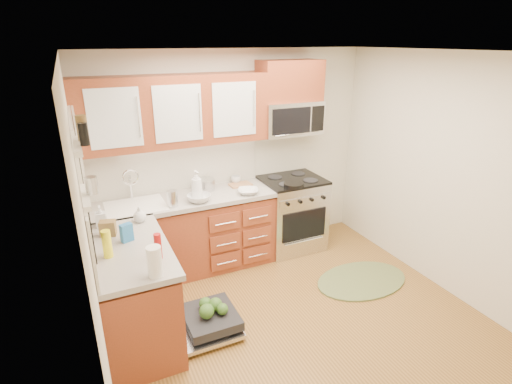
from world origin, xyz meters
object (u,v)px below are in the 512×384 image
paper_towel_roll (155,262)px  cup (236,179)px  cutting_board (240,185)px  skillet (294,185)px  upper_cabinets (174,111)px  sink (137,217)px  microwave (290,118)px  bowl_a (248,191)px  rug (362,280)px  dishwasher (207,322)px  stock_pot (206,185)px  range (291,213)px  bowl_b (199,198)px

paper_towel_roll → cup: 2.13m
cutting_board → paper_towel_roll: 2.07m
skillet → paper_towel_roll: (-1.88, -1.20, 0.07)m
upper_cabinets → sink: size_ratio=3.31×
paper_towel_roll → microwave: bearing=38.0°
upper_cabinets → bowl_a: upper_cabinets is taller
microwave → rug: (0.33, -1.19, -1.69)m
sink → bowl_a: bearing=-7.8°
rug → cutting_board: (-0.99, 1.19, 0.92)m
dishwasher → stock_pot: bearing=70.7°
rug → paper_towel_roll: (-2.34, -0.38, 1.04)m
sink → cup: (1.25, 0.23, 0.17)m
rug → skillet: (-0.46, 0.82, 0.96)m
rug → skillet: skillet is taller
cutting_board → sink: bearing=-174.1°
rug → skillet: 1.35m
cup → cutting_board: bearing=-80.7°
sink → cup: bearing=10.4°
range → dishwasher: size_ratio=1.36×
sink → dishwasher: 1.38m
range → skillet: skillet is taller
upper_cabinets → rug: upper_cabinets is taller
upper_cabinets → bowl_b: size_ratio=7.95×
cup → bowl_a: bearing=-91.5°
bowl_b → cup: (0.60, 0.39, 0.01)m
microwave → bowl_a: (-0.69, -0.30, -0.75)m
upper_cabinets → bowl_b: bearing=-67.6°
dishwasher → range: bearing=36.3°
range → bowl_b: (-1.27, -0.17, 0.49)m
skillet → paper_towel_roll: bearing=-147.4°
dishwasher → bowl_b: bearing=74.5°
rug → stock_pot: size_ratio=5.03×
paper_towel_roll → bowl_a: bearing=43.9°
dishwasher → skillet: bearing=31.9°
sink → microwave: bearing=3.9°
microwave → rug: bearing=-74.4°
bowl_b → cup: bearing=33.2°
range → bowl_b: bowl_b is taller
cutting_board → paper_towel_roll: (-1.34, -1.57, 0.11)m
cutting_board → cup: (-0.02, 0.10, 0.04)m
rug → range: bearing=107.2°
rug → bowl_b: bowl_b is taller
cutting_board → bowl_b: (-0.61, -0.29, 0.03)m
cup → paper_towel_roll: bearing=-128.5°
skillet → cup: bearing=139.5°
range → cutting_board: size_ratio=3.59×
cutting_board → cup: cup is taller
dishwasher → cup: (0.86, 1.35, 0.87)m
skillet → cutting_board: bearing=145.3°
microwave → paper_towel_roll: (-2.01, -1.57, -0.65)m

